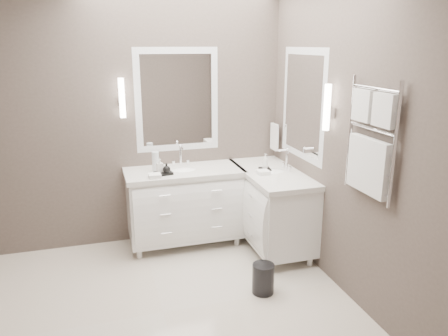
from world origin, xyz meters
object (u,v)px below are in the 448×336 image
object	(u,v)px
vanity_back	(185,202)
waste_bin	(263,279)
towel_ladder	(370,146)
vanity_right	(271,204)

from	to	relation	value
vanity_back	waste_bin	distance (m)	1.31
waste_bin	towel_ladder	bearing A→B (deg)	-34.45
vanity_back	towel_ladder	bearing A→B (deg)	-55.90
vanity_back	vanity_right	size ratio (longest dim) A/B	1.00
towel_ladder	vanity_right	bearing A→B (deg)	99.84
vanity_back	towel_ladder	world-z (taller)	towel_ladder
waste_bin	vanity_back	bearing A→B (deg)	110.89
towel_ladder	waste_bin	bearing A→B (deg)	145.55
vanity_right	towel_ladder	bearing A→B (deg)	-80.16
towel_ladder	waste_bin	xyz separation A→B (m)	(-0.65, 0.45, -1.26)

